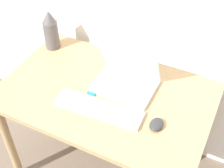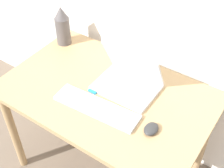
{
  "view_description": "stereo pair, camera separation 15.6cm",
  "coord_description": "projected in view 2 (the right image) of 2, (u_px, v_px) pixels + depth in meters",
  "views": [
    {
      "loc": [
        0.56,
        -0.69,
        1.89
      ],
      "look_at": [
        0.05,
        0.34,
        0.83
      ],
      "focal_mm": 50.0,
      "sensor_mm": 36.0,
      "label": 1
    },
    {
      "loc": [
        0.7,
        -0.61,
        1.89
      ],
      "look_at": [
        0.05,
        0.34,
        0.83
      ],
      "focal_mm": 50.0,
      "sensor_mm": 36.0,
      "label": 2
    }
  ],
  "objects": [
    {
      "name": "keyboard",
      "position": [
        96.0,
        107.0,
        1.57
      ],
      "size": [
        0.46,
        0.15,
        0.02
      ],
      "color": "silver",
      "rests_on": "desk"
    },
    {
      "name": "vase",
      "position": [
        62.0,
        26.0,
        1.92
      ],
      "size": [
        0.09,
        0.09,
        0.25
      ],
      "color": "#514C4C",
      "rests_on": "desk"
    },
    {
      "name": "mp3_player",
      "position": [
        95.0,
        89.0,
        1.68
      ],
      "size": [
        0.05,
        0.06,
        0.01
      ],
      "color": "#1E7FB7",
      "rests_on": "desk"
    },
    {
      "name": "laptop",
      "position": [
        129.0,
        79.0,
        1.67
      ],
      "size": [
        0.33,
        0.24,
        0.24
      ],
      "color": "silver",
      "rests_on": "desk"
    },
    {
      "name": "desk",
      "position": [
        107.0,
        104.0,
        1.73
      ],
      "size": [
        1.12,
        0.72,
        0.73
      ],
      "color": "tan",
      "rests_on": "ground_plane"
    },
    {
      "name": "mouse",
      "position": [
        151.0,
        129.0,
        1.46
      ],
      "size": [
        0.06,
        0.09,
        0.03
      ],
      "color": "#2D2D2D",
      "rests_on": "desk"
    }
  ]
}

